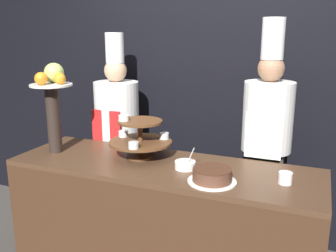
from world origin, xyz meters
TOP-DOWN VIEW (x-y plane):
  - wall_back at (0.00, 1.24)m, footprint 10.00×0.06m
  - buffet_counter at (0.00, 0.34)m, footprint 2.13×0.67m
  - tiered_stand at (-0.21, 0.42)m, footprint 0.45×0.45m
  - fruit_pedestal at (-0.87, 0.31)m, footprint 0.30×0.30m
  - cake_round at (0.40, 0.17)m, footprint 0.30×0.30m
  - cup_white at (0.81, 0.31)m, footprint 0.08×0.08m
  - serving_bowl_near at (0.17, 0.32)m, footprint 0.14×0.14m
  - chef_left at (-0.66, 0.87)m, footprint 0.38×0.38m
  - chef_center_left at (0.62, 0.87)m, footprint 0.36×0.36m

SIDE VIEW (x-z plane):
  - buffet_counter at x=0.00m, z-range 0.00..0.90m
  - serving_bowl_near at x=0.17m, z-range 0.85..1.00m
  - cup_white at x=0.81m, z-range 0.90..0.97m
  - cake_round at x=0.40m, z-range 0.89..0.98m
  - chef_left at x=-0.66m, z-range 0.06..1.83m
  - chef_center_left at x=0.62m, z-range 0.07..1.94m
  - tiered_stand at x=-0.21m, z-range 0.89..1.20m
  - fruit_pedestal at x=-0.87m, z-range 0.98..1.65m
  - wall_back at x=0.00m, z-range 0.00..2.80m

